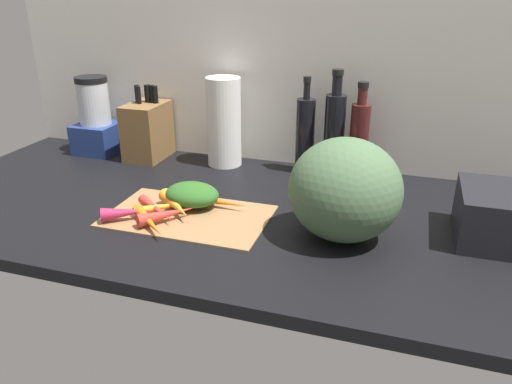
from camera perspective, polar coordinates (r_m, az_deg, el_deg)
name	(u,v)px	position (r cm, az deg, el deg)	size (l,w,h in cm)	color
ground_plane	(224,210)	(128.75, -3.72, -2.10)	(170.00, 80.00, 3.00)	black
wall_back	(267,66)	(154.74, 1.28, 14.46)	(170.00, 3.00, 60.00)	silver
cutting_board	(188,215)	(122.41, -7.88, -2.69)	(39.60, 24.26, 0.80)	#997047
carrot_0	(126,213)	(121.87, -14.84, -2.33)	(3.34, 3.34, 11.72)	#B2264C
carrot_1	(165,206)	(124.34, -10.49, -1.65)	(2.35, 2.35, 15.49)	orange
carrot_2	(221,202)	(124.69, -4.06, -1.19)	(2.47, 2.47, 14.94)	orange
carrot_3	(176,205)	(123.02, -9.33, -1.52)	(3.58, 3.58, 14.92)	orange
carrot_4	(149,222)	(116.83, -12.34, -3.38)	(2.74, 2.74, 16.04)	orange
carrot_5	(199,194)	(130.16, -6.67, -0.22)	(2.48, 2.48, 13.39)	orange
carrot_6	(157,210)	(122.87, -11.47, -2.01)	(2.45, 2.45, 16.14)	red
carrot_7	(167,214)	(119.10, -10.33, -2.56)	(3.19, 3.19, 14.36)	red
carrot_greens_pile	(192,194)	(125.61, -7.45, -0.29)	(13.99, 10.76, 5.92)	#2D6023
winter_squash	(345,190)	(108.63, 10.29, 0.21)	(24.88, 22.87, 23.27)	#4C6B47
knife_block	(147,130)	(164.40, -12.52, 7.04)	(11.09, 16.22, 23.51)	brown
blender_appliance	(96,121)	(173.99, -18.12, 7.90)	(13.52, 13.52, 25.52)	navy
paper_towel_roll	(224,122)	(153.24, -3.75, 8.11)	(10.58, 10.58, 27.44)	white
bottle_0	(305,135)	(147.62, 5.73, 6.67)	(5.55, 5.55, 28.88)	black
bottle_1	(334,133)	(144.95, 9.07, 6.78)	(5.98, 5.98, 31.44)	black
bottle_2	(359,140)	(144.03, 11.86, 5.99)	(5.51, 5.51, 28.48)	#471919
dish_rack	(512,217)	(121.52, 27.64, -2.64)	(22.73, 20.18, 11.74)	black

